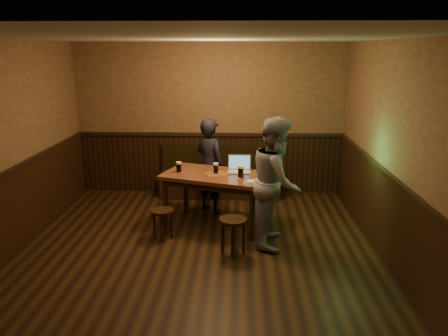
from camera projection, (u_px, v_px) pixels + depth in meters
name	position (u px, v px, depth m)	size (l,w,h in m)	color
room	(195.00, 170.00, 5.52)	(5.04, 6.04, 2.84)	black
bench	(220.00, 179.00, 8.18)	(2.20, 0.50, 0.95)	black
pub_table	(216.00, 181.00, 6.68)	(1.77, 1.34, 0.84)	brown
stool_left	(162.00, 216.00, 6.30)	(0.33, 0.33, 0.44)	black
stool_right	(233.00, 226.00, 5.81)	(0.39, 0.39, 0.50)	black
pint_left	(179.00, 167.00, 6.71)	(0.11, 0.11, 0.17)	#A4142D
pint_mid	(216.00, 168.00, 6.65)	(0.10, 0.10, 0.16)	#A4142D
pint_right	(241.00, 172.00, 6.44)	(0.11, 0.11, 0.18)	#A4142D
laptop	(239.00, 167.00, 6.76)	(0.36, 0.29, 0.25)	silver
menu	(255.00, 181.00, 6.28)	(0.22, 0.15, 0.00)	silver
person_suit	(210.00, 166.00, 7.27)	(0.58, 0.38, 1.60)	black
person_grey	(276.00, 182.00, 6.03)	(0.88, 0.68, 1.80)	gray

